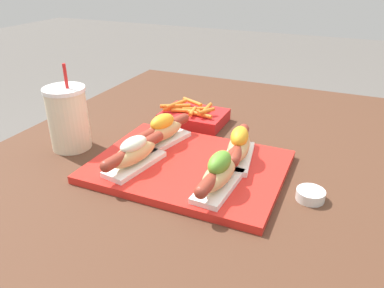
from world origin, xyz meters
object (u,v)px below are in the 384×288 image
at_px(hot_dog_2, 163,131).
at_px(fries_basket, 194,116).
at_px(sauce_bowl, 311,194).
at_px(drink_cup, 68,118).
at_px(hot_dog_0, 134,153).
at_px(hot_dog_3, 239,146).
at_px(serving_tray, 189,166).
at_px(hot_dog_1, 219,173).

distance_m(hot_dog_2, fries_basket, 0.20).
xyz_separation_m(hot_dog_2, fries_basket, (0.00, 0.19, -0.03)).
bearing_deg(sauce_bowl, drink_cup, -179.46).
xyz_separation_m(hot_dog_0, hot_dog_3, (0.20, 0.13, 0.00)).
xyz_separation_m(hot_dog_2, hot_dog_3, (0.20, -0.01, 0.00)).
height_order(serving_tray, hot_dog_1, hot_dog_1).
bearing_deg(drink_cup, sauce_bowl, 0.54).
height_order(hot_dog_1, sauce_bowl, hot_dog_1).
height_order(hot_dog_1, fries_basket, hot_dog_1).
distance_m(hot_dog_0, hot_dog_1, 0.20).
bearing_deg(hot_dog_0, serving_tray, 30.93).
xyz_separation_m(hot_dog_1, fries_basket, (-0.20, 0.33, -0.03)).
bearing_deg(drink_cup, hot_dog_2, 20.55).
height_order(hot_dog_1, drink_cup, drink_cup).
bearing_deg(sauce_bowl, serving_tray, 178.09).
bearing_deg(hot_dog_2, fries_basket, 89.67).
bearing_deg(serving_tray, hot_dog_3, 32.37).
bearing_deg(hot_dog_0, sauce_bowl, 8.00).
distance_m(hot_dog_0, hot_dog_3, 0.24).
xyz_separation_m(hot_dog_3, drink_cup, (-0.43, -0.08, 0.03)).
bearing_deg(fries_basket, hot_dog_1, -58.77).
relative_size(hot_dog_0, hot_dog_3, 1.00).
xyz_separation_m(hot_dog_1, drink_cup, (-0.43, 0.06, 0.03)).
bearing_deg(serving_tray, drink_cup, -177.39).
xyz_separation_m(hot_dog_0, hot_dog_1, (0.20, -0.01, 0.00)).
bearing_deg(hot_dog_1, serving_tray, 144.86).
xyz_separation_m(hot_dog_2, drink_cup, (-0.22, -0.08, 0.03)).
bearing_deg(hot_dog_0, hot_dog_3, 31.64).
relative_size(serving_tray, drink_cup, 1.94).
distance_m(hot_dog_0, sauce_bowl, 0.39).
distance_m(hot_dog_1, hot_dog_2, 0.25).
relative_size(hot_dog_3, drink_cup, 0.89).
distance_m(hot_dog_3, drink_cup, 0.43).
relative_size(hot_dog_2, fries_basket, 1.04).
distance_m(drink_cup, fries_basket, 0.36).
bearing_deg(hot_dog_2, sauce_bowl, -11.64).
height_order(hot_dog_0, hot_dog_1, hot_dog_1).
height_order(sauce_bowl, drink_cup, drink_cup).
height_order(hot_dog_2, hot_dog_3, hot_dog_3).
height_order(hot_dog_2, drink_cup, drink_cup).
bearing_deg(hot_dog_1, hot_dog_0, 177.85).
distance_m(hot_dog_3, fries_basket, 0.28).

